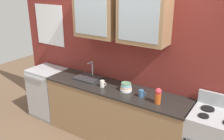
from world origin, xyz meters
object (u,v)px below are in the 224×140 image
Objects in this scene: bowl_stack at (126,87)px; cup_near_bowls at (141,93)px; vase at (158,96)px; cup_near_sink at (102,84)px; sink_faucet at (88,78)px; dishwasher at (49,92)px.

cup_near_bowls is at bearing -10.67° from bowl_stack.
vase is 0.92m from cup_near_sink.
sink_faucet is 3.77× the size of cup_near_sink.
bowl_stack is at bearing 169.08° from vase.
cup_near_sink is 0.65m from cup_near_bowls.
bowl_stack is 0.38m from cup_near_sink.
bowl_stack is 1.58× the size of cup_near_bowls.
vase is at bearing -7.09° from sink_faucet.
cup_near_bowls is 2.02m from dishwasher.
dishwasher is at bearing -179.55° from bowl_stack.
sink_faucet reaches higher than vase.
vase is 0.24× the size of dishwasher.
cup_near_sink is 0.12× the size of dishwasher.
dishwasher is at bearing 177.27° from cup_near_sink.
bowl_stack is at bearing 0.45° from dishwasher.
bowl_stack is 0.79× the size of vase.
cup_near_sink and cup_near_bowls have the same top height.
vase is 2.00× the size of cup_near_bowls.
bowl_stack is at bearing -4.29° from sink_faucet.
bowl_stack is at bearing 11.44° from cup_near_sink.
vase is at bearing -10.92° from bowl_stack.
cup_near_sink is at bearing -177.98° from cup_near_bowls.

